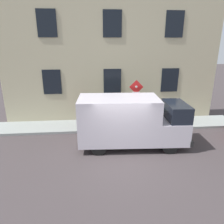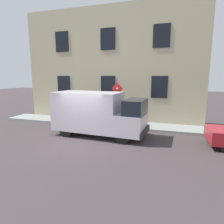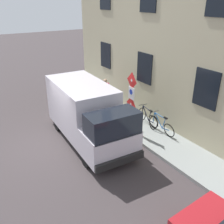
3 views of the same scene
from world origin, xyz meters
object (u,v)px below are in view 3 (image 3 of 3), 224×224
at_px(delivery_van, 87,113).
at_px(pedestrian, 105,93).
at_px(bicycle_black, 147,117).
at_px(sign_post_stacked, 131,97).
at_px(bicycle_blue, 161,125).
at_px(litter_bin, 113,109).

relative_size(delivery_van, pedestrian, 3.15).
distance_m(bicycle_black, pedestrian, 2.96).
xyz_separation_m(sign_post_stacked, pedestrian, (0.44, 2.96, -0.79)).
relative_size(bicycle_blue, pedestrian, 0.99).
height_order(sign_post_stacked, pedestrian, sign_post_stacked).
bearing_deg(sign_post_stacked, pedestrian, 81.52).
height_order(bicycle_black, pedestrian, pedestrian).
relative_size(bicycle_black, litter_bin, 1.91).
distance_m(delivery_van, bicycle_black, 3.18).
height_order(delivery_van, litter_bin, delivery_van).
height_order(bicycle_blue, pedestrian, pedestrian).
bearing_deg(litter_bin, pedestrian, 76.71).
height_order(sign_post_stacked, bicycle_black, sign_post_stacked).
bearing_deg(bicycle_blue, litter_bin, 20.84).
bearing_deg(delivery_van, litter_bin, 121.23).
distance_m(sign_post_stacked, delivery_van, 2.06).
distance_m(bicycle_blue, litter_bin, 2.72).
xyz_separation_m(delivery_van, bicycle_blue, (3.03, -1.44, -0.82)).
relative_size(sign_post_stacked, delivery_van, 0.50).
bearing_deg(bicycle_black, litter_bin, 40.14).
bearing_deg(bicycle_blue, bicycle_black, -0.42).
distance_m(sign_post_stacked, bicycle_blue, 1.94).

